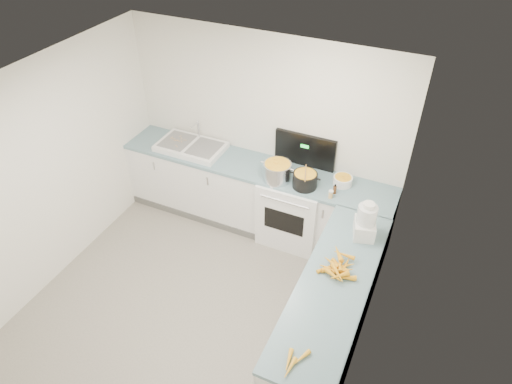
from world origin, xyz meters
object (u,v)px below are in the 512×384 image
at_px(steel_pot, 277,172).
at_px(mixing_bowl, 343,181).
at_px(stove, 294,207).
at_px(extract_bottle, 335,190).
at_px(spice_jar, 331,195).
at_px(food_processor, 366,222).
at_px(black_pot, 305,181).
at_px(sink, 191,147).

bearing_deg(steel_pot, mixing_bowl, 17.30).
bearing_deg(mixing_bowl, stove, -170.12).
distance_m(extract_bottle, spice_jar, 0.10).
bearing_deg(steel_pot, extract_bottle, 2.02).
height_order(spice_jar, food_processor, food_processor).
bearing_deg(mixing_bowl, extract_bottle, -99.52).
distance_m(mixing_bowl, extract_bottle, 0.21).
relative_size(black_pot, extract_bottle, 2.83).
relative_size(sink, extract_bottle, 8.60).
height_order(sink, spice_jar, sink).
bearing_deg(food_processor, mixing_bowl, 120.11).
bearing_deg(stove, spice_jar, -22.51).
xyz_separation_m(mixing_bowl, extract_bottle, (-0.03, -0.20, -0.00)).
bearing_deg(black_pot, spice_jar, -12.76).
relative_size(stove, extract_bottle, 13.59).
xyz_separation_m(black_pot, spice_jar, (0.33, -0.08, -0.04)).
xyz_separation_m(sink, steel_pot, (1.27, -0.15, 0.06)).
xyz_separation_m(stove, food_processor, (0.98, -0.66, 0.65)).
distance_m(stove, extract_bottle, 0.73).
bearing_deg(sink, steel_pot, -6.65).
distance_m(sink, steel_pot, 1.28).
bearing_deg(extract_bottle, steel_pot, -177.98).
distance_m(black_pot, mixing_bowl, 0.45).
relative_size(stove, steel_pot, 4.11).
bearing_deg(steel_pot, food_processor, -24.23).
bearing_deg(sink, black_pot, -5.11).
distance_m(black_pot, food_processor, 0.98).
bearing_deg(extract_bottle, stove, 168.09).
bearing_deg(stove, food_processor, -33.81).
relative_size(steel_pot, extract_bottle, 3.30).
bearing_deg(spice_jar, steel_pot, 173.93).
distance_m(black_pot, extract_bottle, 0.35).
relative_size(black_pot, spice_jar, 3.42).
distance_m(stove, spice_jar, 0.74).
bearing_deg(black_pot, sink, 174.89).
relative_size(stove, food_processor, 3.23).
relative_size(black_pot, mixing_bowl, 1.27).
xyz_separation_m(mixing_bowl, spice_jar, (-0.05, -0.30, -0.01)).
bearing_deg(sink, food_processor, -15.44).
bearing_deg(food_processor, stove, 146.19).
bearing_deg(spice_jar, extract_bottle, 79.61).
height_order(mixing_bowl, spice_jar, mixing_bowl).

